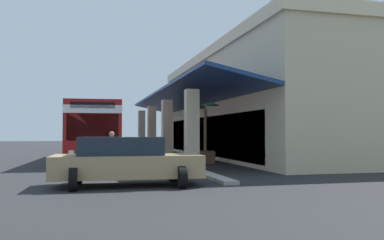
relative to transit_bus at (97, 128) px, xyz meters
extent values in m
plane|color=#262628|center=(0.33, 9.25, -1.85)|extent=(120.00, 120.00, 0.00)
cube|color=#9E998E|center=(-1.39, 3.77, -1.79)|extent=(27.43, 0.50, 0.12)
cube|color=#C6B793|center=(-1.39, 13.47, 1.28)|extent=(22.86, 13.46, 6.27)
cube|color=beige|center=(-1.39, 13.47, 4.72)|extent=(23.16, 13.76, 0.60)
cube|color=#C6B793|center=(-9.96, 3.82, -0.13)|extent=(0.55, 0.55, 3.45)
cube|color=#C6B793|center=(-4.25, 3.82, -0.13)|extent=(0.55, 0.55, 3.45)
cube|color=#C6B793|center=(1.46, 3.82, -0.13)|extent=(0.55, 0.55, 3.45)
cube|color=#C6B793|center=(7.18, 3.82, -0.13)|extent=(0.55, 0.55, 3.45)
cube|color=navy|center=(-1.39, 5.14, 1.95)|extent=(22.86, 3.16, 0.82)
cube|color=#19232D|center=(-1.39, 6.78, -0.45)|extent=(19.20, 0.08, 2.40)
cube|color=maroon|center=(0.05, 0.00, -0.13)|extent=(11.12, 3.12, 2.75)
cube|color=white|center=(0.05, 0.00, 0.80)|extent=(11.14, 3.14, 0.36)
cube|color=#19232D|center=(-0.25, 0.01, 0.10)|extent=(9.36, 3.05, 0.90)
cube|color=#19232D|center=(5.52, -0.29, 0.00)|extent=(0.18, 2.24, 1.20)
cube|color=black|center=(5.53, -0.29, 0.97)|extent=(0.16, 1.94, 0.28)
cube|color=black|center=(5.65, -0.29, -1.40)|extent=(0.33, 2.46, 0.24)
cube|color=silver|center=(5.61, 0.60, -1.10)|extent=(0.07, 0.24, 0.16)
cube|color=silver|center=(5.52, -1.18, -1.10)|extent=(0.07, 0.24, 0.16)
cube|color=silver|center=(-1.45, 0.07, 1.37)|extent=(2.49, 1.91, 0.24)
cylinder|color=black|center=(3.74, 1.08, -1.35)|extent=(1.00, 0.30, 1.00)
cylinder|color=black|center=(3.61, -1.46, -1.35)|extent=(1.00, 0.30, 1.00)
cylinder|color=black|center=(-2.96, 1.43, -1.35)|extent=(1.00, 0.30, 1.00)
cylinder|color=black|center=(-3.09, -1.12, -1.35)|extent=(1.00, 0.30, 1.00)
cube|color=#9E845B|center=(11.64, 0.69, -1.25)|extent=(2.04, 4.49, 0.66)
cube|color=#19232D|center=(11.63, 0.49, -0.65)|extent=(1.72, 2.55, 0.54)
cylinder|color=black|center=(10.83, 2.24, -1.53)|extent=(0.64, 0.22, 0.64)
cylinder|color=black|center=(12.63, 2.14, -1.53)|extent=(0.64, 0.22, 0.64)
cylinder|color=black|center=(10.66, -0.75, -1.53)|extent=(0.64, 0.22, 0.64)
cylinder|color=black|center=(12.46, -0.85, -1.53)|extent=(0.64, 0.22, 0.64)
cylinder|color=#38383D|center=(7.27, 0.40, -1.44)|extent=(0.16, 0.16, 0.82)
cylinder|color=#38383D|center=(7.02, 0.51, -1.44)|extent=(0.16, 0.16, 0.82)
cube|color=gray|center=(7.15, 0.45, -0.73)|extent=(0.52, 0.43, 0.61)
sphere|color=#8C664C|center=(7.15, 0.45, -0.31)|extent=(0.22, 0.22, 0.22)
cylinder|color=gray|center=(7.42, 0.55, -0.70)|extent=(0.09, 0.09, 0.55)
cylinder|color=gray|center=(6.87, 0.35, -0.70)|extent=(0.09, 0.09, 0.55)
cube|color=brown|center=(3.68, 5.44, -1.53)|extent=(0.81, 0.81, 0.64)
cylinder|color=#332319|center=(3.68, 5.44, -1.20)|extent=(0.69, 0.69, 0.02)
cylinder|color=brown|center=(3.68, 5.44, -0.10)|extent=(0.16, 0.16, 2.21)
ellipsoid|color=#286B33|center=(4.18, 5.56, 1.22)|extent=(1.06, 0.44, 0.18)
ellipsoid|color=#286B33|center=(3.72, 5.81, 1.19)|extent=(0.31, 0.77, 0.16)
ellipsoid|color=#286B33|center=(3.23, 5.32, 1.08)|extent=(0.95, 0.43, 0.19)
ellipsoid|color=#286B33|center=(3.79, 5.06, 1.10)|extent=(0.43, 0.82, 0.18)
camera|label=1|loc=(23.99, -0.44, -0.26)|focal=38.01mm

